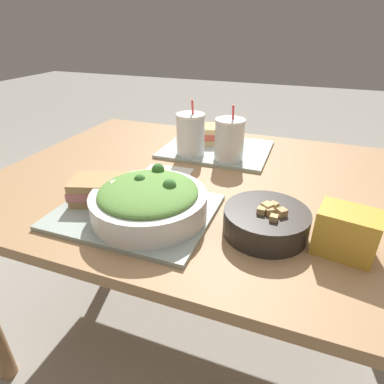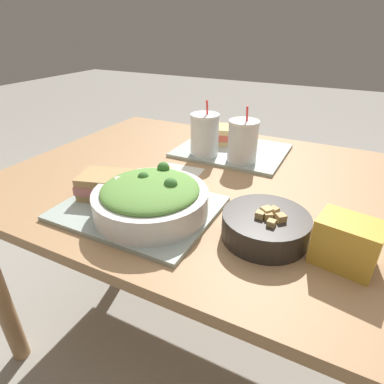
{
  "view_description": "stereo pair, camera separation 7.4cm",
  "coord_description": "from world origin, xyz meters",
  "px_view_note": "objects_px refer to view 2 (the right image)",
  "views": [
    {
      "loc": [
        0.29,
        -0.88,
        1.15
      ],
      "look_at": [
        0.06,
        -0.26,
        0.8
      ],
      "focal_mm": 30.0,
      "sensor_mm": 36.0,
      "label": 1
    },
    {
      "loc": [
        0.35,
        -0.85,
        1.15
      ],
      "look_at": [
        0.06,
        -0.26,
        0.8
      ],
      "focal_mm": 30.0,
      "sensor_mm": 36.0,
      "label": 2
    }
  ],
  "objects_px": {
    "napkin_folded": "(178,172)",
    "salad_bowl": "(151,198)",
    "sandwich_far": "(227,135)",
    "drink_cup_red": "(243,143)",
    "sandwich_near": "(107,185)",
    "chip_bag": "(347,243)",
    "baguette_near": "(180,182)",
    "drink_cup_dark": "(205,136)",
    "soup_bowl": "(265,226)"
  },
  "relations": [
    {
      "from": "baguette_near",
      "to": "drink_cup_dark",
      "type": "bearing_deg",
      "value": 33.28
    },
    {
      "from": "salad_bowl",
      "to": "sandwich_far",
      "type": "distance_m",
      "value": 0.58
    },
    {
      "from": "salad_bowl",
      "to": "sandwich_near",
      "type": "relative_size",
      "value": 1.67
    },
    {
      "from": "soup_bowl",
      "to": "chip_bag",
      "type": "bearing_deg",
      "value": -4.16
    },
    {
      "from": "sandwich_near",
      "to": "drink_cup_red",
      "type": "relative_size",
      "value": 0.89
    },
    {
      "from": "chip_bag",
      "to": "baguette_near",
      "type": "bearing_deg",
      "value": 177.28
    },
    {
      "from": "baguette_near",
      "to": "sandwich_far",
      "type": "bearing_deg",
      "value": 25.95
    },
    {
      "from": "drink_cup_dark",
      "to": "drink_cup_red",
      "type": "bearing_deg",
      "value": -0.0
    },
    {
      "from": "sandwich_near",
      "to": "salad_bowl",
      "type": "bearing_deg",
      "value": -25.33
    },
    {
      "from": "baguette_near",
      "to": "drink_cup_red",
      "type": "distance_m",
      "value": 0.31
    },
    {
      "from": "sandwich_near",
      "to": "baguette_near",
      "type": "bearing_deg",
      "value": 15.91
    },
    {
      "from": "drink_cup_red",
      "to": "chip_bag",
      "type": "relative_size",
      "value": 1.44
    },
    {
      "from": "sandwich_far",
      "to": "drink_cup_dark",
      "type": "distance_m",
      "value": 0.16
    },
    {
      "from": "salad_bowl",
      "to": "napkin_folded",
      "type": "xyz_separation_m",
      "value": [
        -0.07,
        0.27,
        -0.05
      ]
    },
    {
      "from": "sandwich_far",
      "to": "drink_cup_red",
      "type": "relative_size",
      "value": 0.92
    },
    {
      "from": "sandwich_near",
      "to": "chip_bag",
      "type": "bearing_deg",
      "value": -16.66
    },
    {
      "from": "soup_bowl",
      "to": "chip_bag",
      "type": "relative_size",
      "value": 1.48
    },
    {
      "from": "salad_bowl",
      "to": "sandwich_near",
      "type": "distance_m",
      "value": 0.16
    },
    {
      "from": "soup_bowl",
      "to": "sandwich_near",
      "type": "height_order",
      "value": "soup_bowl"
    },
    {
      "from": "salad_bowl",
      "to": "sandwich_near",
      "type": "xyz_separation_m",
      "value": [
        -0.16,
        0.02,
        -0.01
      ]
    },
    {
      "from": "salad_bowl",
      "to": "baguette_near",
      "type": "height_order",
      "value": "salad_bowl"
    },
    {
      "from": "baguette_near",
      "to": "sandwich_far",
      "type": "xyz_separation_m",
      "value": [
        -0.03,
        0.45,
        0.0
      ]
    },
    {
      "from": "salad_bowl",
      "to": "chip_bag",
      "type": "relative_size",
      "value": 2.15
    },
    {
      "from": "drink_cup_dark",
      "to": "napkin_folded",
      "type": "distance_m",
      "value": 0.18
    },
    {
      "from": "drink_cup_red",
      "to": "napkin_folded",
      "type": "distance_m",
      "value": 0.24
    },
    {
      "from": "soup_bowl",
      "to": "baguette_near",
      "type": "bearing_deg",
      "value": 161.66
    },
    {
      "from": "drink_cup_dark",
      "to": "chip_bag",
      "type": "xyz_separation_m",
      "value": [
        0.5,
        -0.4,
        -0.03
      ]
    },
    {
      "from": "napkin_folded",
      "to": "sandwich_far",
      "type": "bearing_deg",
      "value": 81.1
    },
    {
      "from": "salad_bowl",
      "to": "sandwich_far",
      "type": "relative_size",
      "value": 1.63
    },
    {
      "from": "drink_cup_red",
      "to": "napkin_folded",
      "type": "height_order",
      "value": "drink_cup_red"
    },
    {
      "from": "napkin_folded",
      "to": "soup_bowl",
      "type": "bearing_deg",
      "value": -32.34
    },
    {
      "from": "sandwich_far",
      "to": "drink_cup_dark",
      "type": "xyz_separation_m",
      "value": [
        -0.03,
        -0.15,
        0.04
      ]
    },
    {
      "from": "sandwich_near",
      "to": "drink_cup_dark",
      "type": "xyz_separation_m",
      "value": [
        0.11,
        0.4,
        0.04
      ]
    },
    {
      "from": "salad_bowl",
      "to": "drink_cup_dark",
      "type": "relative_size",
      "value": 1.46
    },
    {
      "from": "chip_bag",
      "to": "napkin_folded",
      "type": "distance_m",
      "value": 0.57
    },
    {
      "from": "drink_cup_red",
      "to": "chip_bag",
      "type": "bearing_deg",
      "value": -48.0
    },
    {
      "from": "napkin_folded",
      "to": "drink_cup_red",
      "type": "bearing_deg",
      "value": 44.34
    },
    {
      "from": "baguette_near",
      "to": "sandwich_far",
      "type": "height_order",
      "value": "sandwich_far"
    },
    {
      "from": "baguette_near",
      "to": "napkin_folded",
      "type": "distance_m",
      "value": 0.16
    },
    {
      "from": "chip_bag",
      "to": "drink_cup_red",
      "type": "bearing_deg",
      "value": 142.39
    },
    {
      "from": "soup_bowl",
      "to": "napkin_folded",
      "type": "height_order",
      "value": "soup_bowl"
    },
    {
      "from": "salad_bowl",
      "to": "drink_cup_dark",
      "type": "distance_m",
      "value": 0.43
    },
    {
      "from": "drink_cup_dark",
      "to": "drink_cup_red",
      "type": "xyz_separation_m",
      "value": [
        0.14,
        -0.0,
        -0.0
      ]
    },
    {
      "from": "drink_cup_dark",
      "to": "napkin_folded",
      "type": "bearing_deg",
      "value": -97.93
    },
    {
      "from": "salad_bowl",
      "to": "napkin_folded",
      "type": "height_order",
      "value": "salad_bowl"
    },
    {
      "from": "salad_bowl",
      "to": "drink_cup_red",
      "type": "bearing_deg",
      "value": 78.07
    },
    {
      "from": "soup_bowl",
      "to": "chip_bag",
      "type": "distance_m",
      "value": 0.17
    },
    {
      "from": "salad_bowl",
      "to": "sandwich_near",
      "type": "height_order",
      "value": "salad_bowl"
    },
    {
      "from": "napkin_folded",
      "to": "salad_bowl",
      "type": "bearing_deg",
      "value": -74.48
    },
    {
      "from": "baguette_near",
      "to": "napkin_folded",
      "type": "relative_size",
      "value": 0.98
    }
  ]
}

